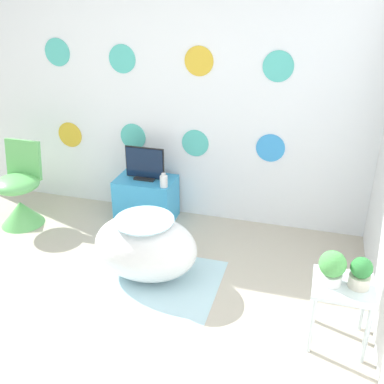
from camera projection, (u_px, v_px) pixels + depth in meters
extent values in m
plane|color=#BCB29E|center=(57.00, 356.00, 2.83)|extent=(12.00, 12.00, 0.00)
cube|color=white|center=(162.00, 82.00, 4.07)|extent=(4.86, 0.04, 2.60)
cylinder|color=gold|center=(70.00, 135.00, 4.55)|extent=(0.26, 0.01, 0.26)
cylinder|color=#4CBFB2|center=(133.00, 137.00, 4.36)|extent=(0.26, 0.01, 0.26)
cylinder|color=#4CBFB2|center=(195.00, 143.00, 4.20)|extent=(0.26, 0.01, 0.26)
cylinder|color=#3899E5|center=(270.00, 148.00, 4.01)|extent=(0.26, 0.01, 0.26)
cylinder|color=#4CBFB2|center=(57.00, 52.00, 4.21)|extent=(0.26, 0.01, 0.26)
cylinder|color=#4CBFB2|center=(122.00, 59.00, 4.05)|extent=(0.26, 0.01, 0.26)
cylinder|color=gold|center=(199.00, 61.00, 3.87)|extent=(0.26, 0.01, 0.26)
cylinder|color=#4CBFB2|center=(278.00, 66.00, 3.70)|extent=(0.26, 0.01, 0.26)
cube|color=silver|center=(150.00, 283.00, 3.50)|extent=(1.06, 0.89, 0.01)
ellipsoid|color=white|center=(145.00, 247.00, 3.49)|extent=(0.82, 0.56, 0.52)
cylinder|color=#B2DBEA|center=(144.00, 220.00, 3.38)|extent=(0.46, 0.46, 0.01)
cone|color=#66C166|center=(22.00, 213.00, 4.31)|extent=(0.40, 0.40, 0.23)
ellipsoid|color=#66C166|center=(16.00, 184.00, 4.17)|extent=(0.43, 0.43, 0.15)
cube|color=#66C166|center=(23.00, 159.00, 4.23)|extent=(0.36, 0.09, 0.37)
cube|color=#389ED6|center=(146.00, 199.00, 4.36)|extent=(0.56, 0.37, 0.42)
cube|color=white|center=(139.00, 200.00, 4.17)|extent=(0.48, 0.01, 0.12)
cube|color=black|center=(145.00, 178.00, 4.26)|extent=(0.20, 0.12, 0.02)
cube|color=black|center=(145.00, 163.00, 4.20)|extent=(0.38, 0.01, 0.31)
cube|color=#0F1E38|center=(144.00, 163.00, 4.19)|extent=(0.36, 0.01, 0.29)
cylinder|color=white|center=(164.00, 181.00, 4.08)|extent=(0.07, 0.07, 0.11)
cylinder|color=white|center=(164.00, 175.00, 4.05)|extent=(0.04, 0.04, 0.02)
cube|color=silver|center=(343.00, 286.00, 2.77)|extent=(0.37, 0.35, 0.02)
cylinder|color=silver|center=(311.00, 325.00, 2.78)|extent=(0.03, 0.03, 0.42)
cylinder|color=silver|center=(366.00, 335.00, 2.70)|extent=(0.03, 0.03, 0.42)
cylinder|color=silver|center=(314.00, 295.00, 3.04)|extent=(0.03, 0.03, 0.42)
cylinder|color=silver|center=(364.00, 304.00, 2.96)|extent=(0.03, 0.03, 0.42)
cylinder|color=white|center=(330.00, 278.00, 2.77)|extent=(0.14, 0.14, 0.07)
sphere|color=#4C9E4C|center=(333.00, 264.00, 2.72)|extent=(0.17, 0.17, 0.17)
cylinder|color=beige|center=(359.00, 281.00, 2.74)|extent=(0.13, 0.13, 0.08)
sphere|color=#2D7A38|center=(362.00, 268.00, 2.69)|extent=(0.13, 0.13, 0.13)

